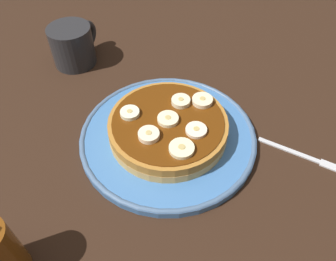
{
  "coord_description": "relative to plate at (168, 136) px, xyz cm",
  "views": [
    {
      "loc": [
        -29.93,
        -15.75,
        39.76
      ],
      "look_at": [
        0.0,
        0.0,
        2.08
      ],
      "focal_mm": 35.29,
      "sensor_mm": 36.0,
      "label": 1
    }
  ],
  "objects": [
    {
      "name": "ground_plane",
      "position": [
        0.0,
        0.0,
        -2.29
      ],
      "size": [
        140.0,
        140.0,
        3.0
      ],
      "primitive_type": "cube",
      "color": "black"
    },
    {
      "name": "banana_slice_5",
      "position": [
        6.02,
        -2.89,
        3.82
      ],
      "size": [
        3.23,
        3.23,
        0.96
      ],
      "color": "beige",
      "rests_on": "pancake_stack"
    },
    {
      "name": "banana_slice_0",
      "position": [
        0.3,
        -0.43,
        3.77
      ],
      "size": [
        3.17,
        3.17,
        0.86
      ],
      "color": "#F8EAB7",
      "rests_on": "pancake_stack"
    },
    {
      "name": "plate",
      "position": [
        0.0,
        0.0,
        0.0
      ],
      "size": [
        27.35,
        27.35,
        1.47
      ],
      "color": "#3F72B2",
      "rests_on": "ground_plane"
    },
    {
      "name": "banana_slice_1",
      "position": [
        -4.06,
        0.93,
        3.86
      ],
      "size": [
        3.07,
        3.07,
        1.03
      ],
      "color": "#FCE3BC",
      "rests_on": "pancake_stack"
    },
    {
      "name": "pancake_stack",
      "position": [
        -0.03,
        0.09,
        1.97
      ],
      "size": [
        18.62,
        18.39,
        3.1
      ],
      "color": "tan",
      "rests_on": "plate"
    },
    {
      "name": "banana_slice_4",
      "position": [
        -0.33,
        -4.58,
        3.71
      ],
      "size": [
        3.11,
        3.11,
        0.74
      ],
      "color": "#FBE4C5",
      "rests_on": "pancake_stack"
    },
    {
      "name": "coffee_mug",
      "position": [
        9.72,
        25.57,
        3.12
      ],
      "size": [
        11.16,
        8.1,
        7.58
      ],
      "color": "#262628",
      "rests_on": "ground_plane"
    },
    {
      "name": "banana_slice_3",
      "position": [
        4.29,
        0.03,
        3.84
      ],
      "size": [
        2.95,
        2.95,
        1.01
      ],
      "color": "beige",
      "rests_on": "pancake_stack"
    },
    {
      "name": "fork",
      "position": [
        6.53,
        -20.01,
        -0.54
      ],
      "size": [
        1.32,
        13.01,
        0.5
      ],
      "color": "silver",
      "rests_on": "ground_plane"
    },
    {
      "name": "banana_slice_6",
      "position": [
        -1.54,
        5.69,
        3.78
      ],
      "size": [
        2.93,
        2.93,
        0.89
      ],
      "color": "#EBEAC2",
      "rests_on": "pancake_stack"
    },
    {
      "name": "banana_slice_2",
      "position": [
        -4.06,
        -4.24,
        3.76
      ],
      "size": [
        3.54,
        3.54,
        0.84
      ],
      "color": "#F3E9B4",
      "rests_on": "pancake_stack"
    }
  ]
}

